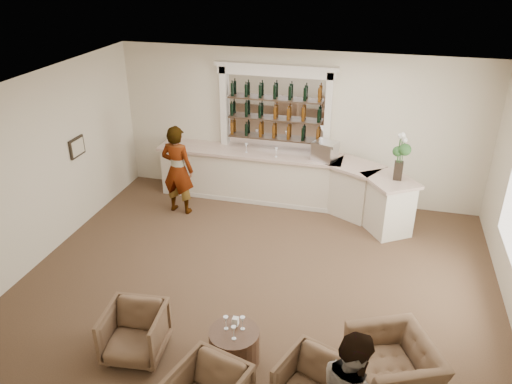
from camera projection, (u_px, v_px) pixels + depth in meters
ground at (257, 283)px, 8.54m from camera, size 8.00×8.00×0.00m
room_shell at (278, 141)px, 8.09m from camera, size 8.04×7.02×3.32m
bar_counter at (284, 180)px, 10.93m from camera, size 5.72×1.80×1.14m
back_bar_alcove at (275, 110)px, 10.72m from camera, size 2.64×0.25×3.00m
cocktail_table at (234, 346)px, 6.84m from camera, size 0.69×0.69×0.50m
sommelier at (178, 170)px, 10.46m from camera, size 0.75×0.53×1.94m
armchair_left at (135, 332)px, 6.90m from camera, size 0.88×0.90×0.75m
armchair_far at (393, 366)px, 6.36m from camera, size 1.35×1.42×0.72m
espresso_machine at (325, 151)px, 10.41m from camera, size 0.57×0.53×0.41m
flower_vase at (400, 153)px, 9.40m from camera, size 0.25×0.25×0.95m
wine_glass_bar_left at (276, 152)px, 10.61m from camera, size 0.07×0.07×0.21m
wine_glass_bar_right at (246, 148)px, 10.85m from camera, size 0.07×0.07×0.21m
wine_glass_tbl_a at (226, 323)px, 6.74m from camera, size 0.07×0.07×0.21m
wine_glass_tbl_b at (243, 323)px, 6.73m from camera, size 0.07×0.07×0.21m
wine_glass_tbl_c at (234, 333)px, 6.56m from camera, size 0.07×0.07×0.21m
napkin_holder at (235, 321)px, 6.83m from camera, size 0.08×0.08×0.12m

